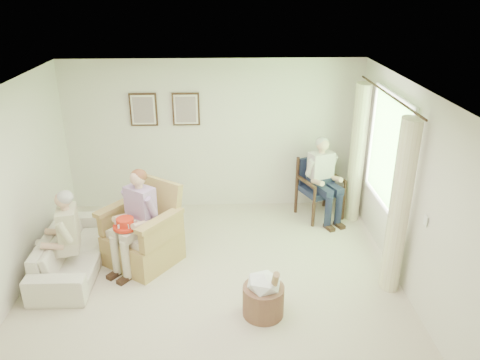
{
  "coord_description": "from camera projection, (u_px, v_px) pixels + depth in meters",
  "views": [
    {
      "loc": [
        0.17,
        -4.87,
        3.76
      ],
      "look_at": [
        0.4,
        1.41,
        1.05
      ],
      "focal_mm": 35.0,
      "sensor_mm": 36.0,
      "label": 1
    }
  ],
  "objects": [
    {
      "name": "framed_print_right",
      "position": [
        186.0,
        109.0,
        7.72
      ],
      "size": [
        0.45,
        0.05,
        0.55
      ],
      "color": "#382114",
      "rests_on": "back_wall"
    },
    {
      "name": "right_wall",
      "position": [
        422.0,
        205.0,
        5.52
      ],
      "size": [
        0.04,
        5.5,
        2.6
      ],
      "primitive_type": "cube",
      "color": "silver",
      "rests_on": "ground"
    },
    {
      "name": "wicker_armchair",
      "position": [
        143.0,
        238.0,
        6.66
      ],
      "size": [
        0.91,
        0.9,
        1.16
      ],
      "rotation": [
        0.0,
        0.0,
        -0.63
      ],
      "color": "tan",
      "rests_on": "ground"
    },
    {
      "name": "curtain_left",
      "position": [
        399.0,
        208.0,
        5.78
      ],
      "size": [
        0.34,
        0.34,
        2.3
      ],
      "primitive_type": "cylinder",
      "color": "beige",
      "rests_on": "ground"
    },
    {
      "name": "floor",
      "position": [
        213.0,
        300.0,
        5.95
      ],
      "size": [
        5.5,
        5.5,
        0.0
      ],
      "primitive_type": "plane",
      "color": "beige",
      "rests_on": "ground"
    },
    {
      "name": "person_sofa",
      "position": [
        65.0,
        232.0,
        6.16
      ],
      "size": [
        0.42,
        0.62,
        1.23
      ],
      "rotation": [
        0.0,
        0.0,
        -1.37
      ],
      "color": "beige",
      "rests_on": "ground"
    },
    {
      "name": "hatbox",
      "position": [
        264.0,
        294.0,
        5.6
      ],
      "size": [
        0.63,
        0.63,
        0.74
      ],
      "color": "#A16D57",
      "rests_on": "ground"
    },
    {
      "name": "window",
      "position": [
        389.0,
        149.0,
        6.51
      ],
      "size": [
        0.13,
        2.5,
        1.63
      ],
      "color": "#2D6B23",
      "rests_on": "right_wall"
    },
    {
      "name": "red_hat",
      "position": [
        125.0,
        224.0,
        6.22
      ],
      "size": [
        0.33,
        0.33,
        0.14
      ],
      "color": "red",
      "rests_on": "person_wicker"
    },
    {
      "name": "sofa",
      "position": [
        74.0,
        249.0,
        6.54
      ],
      "size": [
        1.91,
        0.75,
        0.56
      ],
      "primitive_type": "imported",
      "rotation": [
        0.0,
        0.0,
        1.57
      ],
      "color": "white",
      "rests_on": "ground"
    },
    {
      "name": "curtain_right",
      "position": [
        357.0,
        154.0,
        7.58
      ],
      "size": [
        0.34,
        0.34,
        2.3
      ],
      "primitive_type": "cylinder",
      "color": "beige",
      "rests_on": "ground"
    },
    {
      "name": "back_wall",
      "position": [
        214.0,
        136.0,
        7.96
      ],
      "size": [
        5.0,
        0.04,
        2.6
      ],
      "primitive_type": "cube",
      "color": "silver",
      "rests_on": "ground"
    },
    {
      "name": "framed_print_left",
      "position": [
        143.0,
        110.0,
        7.7
      ],
      "size": [
        0.45,
        0.05,
        0.55
      ],
      "color": "#382114",
      "rests_on": "back_wall"
    },
    {
      "name": "wood_armchair",
      "position": [
        319.0,
        185.0,
        7.95
      ],
      "size": [
        0.65,
        0.61,
        0.99
      ],
      "rotation": [
        0.0,
        0.0,
        0.39
      ],
      "color": "black",
      "rests_on": "ground"
    },
    {
      "name": "ceiling",
      "position": [
        207.0,
        99.0,
        4.93
      ],
      "size": [
        5.0,
        5.5,
        0.02
      ],
      "primitive_type": "cube",
      "color": "white",
      "rests_on": "back_wall"
    },
    {
      "name": "person_wicker",
      "position": [
        138.0,
        213.0,
        6.34
      ],
      "size": [
        0.4,
        0.62,
        1.41
      ],
      "rotation": [
        0.0,
        0.0,
        -0.63
      ],
      "color": "beige",
      "rests_on": "ground"
    },
    {
      "name": "person_dark",
      "position": [
        322.0,
        174.0,
        7.69
      ],
      "size": [
        0.4,
        0.63,
        1.38
      ],
      "rotation": [
        0.0,
        0.0,
        0.39
      ],
      "color": "#181E36",
      "rests_on": "ground"
    }
  ]
}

